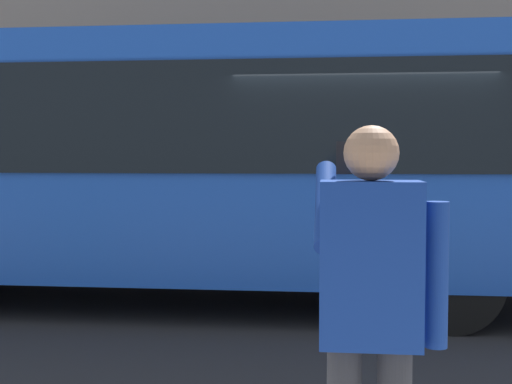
# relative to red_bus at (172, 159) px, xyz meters

# --- Properties ---
(ground_plane) EXTENTS (60.00, 60.00, 0.00)m
(ground_plane) POSITION_rel_red_bus_xyz_m (-2.16, 0.17, -1.68)
(ground_plane) COLOR #232326
(red_bus) EXTENTS (9.05, 2.54, 3.08)m
(red_bus) POSITION_rel_red_bus_xyz_m (0.00, 0.00, 0.00)
(red_bus) COLOR #1947AD
(red_bus) RESTS_ON ground_plane
(pedestrian_photographer) EXTENTS (0.53, 0.52, 1.70)m
(pedestrian_photographer) POSITION_rel_red_bus_xyz_m (-2.02, 5.05, -0.54)
(pedestrian_photographer) COLOR #2D2D33
(pedestrian_photographer) RESTS_ON sidewalk_curb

